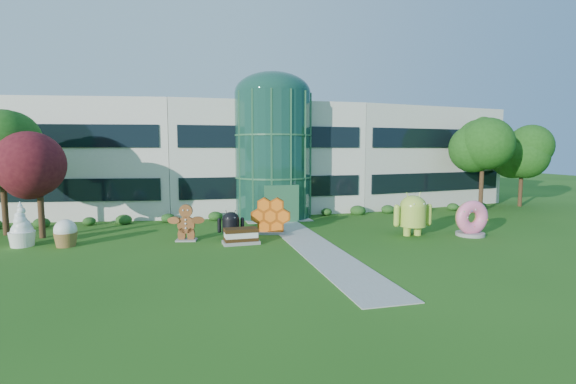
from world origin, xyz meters
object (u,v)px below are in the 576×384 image
object	(u,v)px
donut	(471,218)
android_black	(231,223)
android_green	(413,212)
gingerbread	(186,222)

from	to	relation	value
donut	android_black	bearing A→B (deg)	170.75
android_black	donut	distance (m)	15.02
android_black	donut	xyz separation A→B (m)	(14.73, -2.91, 0.18)
android_green	donut	size ratio (longest dim) A/B	1.32
android_black	donut	world-z (taller)	donut
android_green	android_black	world-z (taller)	android_green
gingerbread	android_black	bearing A→B (deg)	11.56
gingerbread	android_green	bearing A→B (deg)	3.59
android_green	android_black	xyz separation A→B (m)	(-11.22, 1.96, -0.54)
android_black	gingerbread	bearing A→B (deg)	-178.37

